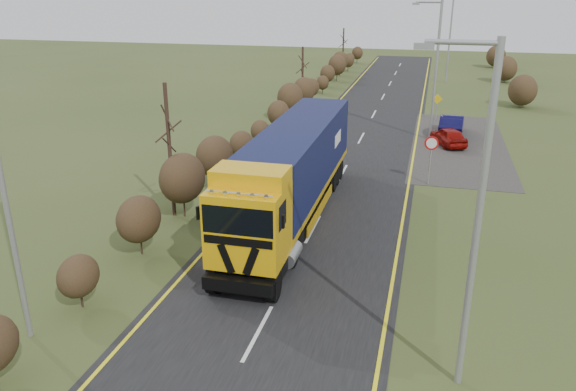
{
  "coord_description": "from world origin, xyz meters",
  "views": [
    {
      "loc": [
        4.48,
        -17.77,
        9.85
      ],
      "look_at": [
        -0.95,
        3.37,
        1.7
      ],
      "focal_mm": 35.0,
      "sensor_mm": 36.0,
      "label": 1
    }
  ],
  "objects_px": {
    "lorry": "(293,169)",
    "car_blue_sedan": "(452,125)",
    "streetlight_near": "(474,211)",
    "car_red_hatchback": "(448,136)",
    "speed_sign": "(431,151)"
  },
  "relations": [
    {
      "from": "car_red_hatchback",
      "to": "speed_sign",
      "type": "distance_m",
      "value": 8.53
    },
    {
      "from": "lorry",
      "to": "speed_sign",
      "type": "distance_m",
      "value": 8.67
    },
    {
      "from": "lorry",
      "to": "car_red_hatchback",
      "type": "distance_m",
      "value": 16.41
    },
    {
      "from": "car_red_hatchback",
      "to": "streetlight_near",
      "type": "height_order",
      "value": "streetlight_near"
    },
    {
      "from": "car_red_hatchback",
      "to": "car_blue_sedan",
      "type": "height_order",
      "value": "car_blue_sedan"
    },
    {
      "from": "car_red_hatchback",
      "to": "streetlight_near",
      "type": "bearing_deg",
      "value": 67.32
    },
    {
      "from": "lorry",
      "to": "car_blue_sedan",
      "type": "distance_m",
      "value": 19.01
    },
    {
      "from": "streetlight_near",
      "to": "car_blue_sedan",
      "type": "bearing_deg",
      "value": 89.35
    },
    {
      "from": "streetlight_near",
      "to": "speed_sign",
      "type": "height_order",
      "value": "streetlight_near"
    },
    {
      "from": "car_red_hatchback",
      "to": "car_blue_sedan",
      "type": "xyz_separation_m",
      "value": [
        0.23,
        2.76,
        0.14
      ]
    },
    {
      "from": "speed_sign",
      "to": "car_blue_sedan",
      "type": "bearing_deg",
      "value": 83.25
    },
    {
      "from": "car_red_hatchback",
      "to": "speed_sign",
      "type": "bearing_deg",
      "value": 60.09
    },
    {
      "from": "car_red_hatchback",
      "to": "streetlight_near",
      "type": "xyz_separation_m",
      "value": [
        -0.08,
        -24.44,
        4.28
      ]
    },
    {
      "from": "speed_sign",
      "to": "lorry",
      "type": "bearing_deg",
      "value": -132.09
    },
    {
      "from": "car_red_hatchback",
      "to": "lorry",
      "type": "bearing_deg",
      "value": 42.53
    }
  ]
}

